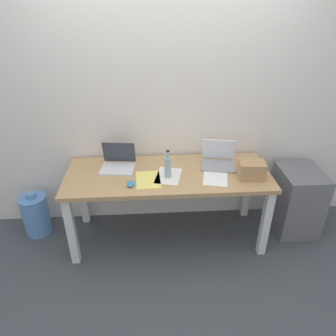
% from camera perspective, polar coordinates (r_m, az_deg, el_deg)
% --- Properties ---
extents(ground_plane, '(8.00, 8.00, 0.00)m').
position_cam_1_polar(ground_plane, '(3.30, 0.00, -12.05)').
color(ground_plane, '#42474C').
extents(back_wall, '(5.20, 0.08, 2.60)m').
position_cam_1_polar(back_wall, '(3.02, -0.52, 12.34)').
color(back_wall, silver).
rests_on(back_wall, ground).
extents(desk, '(1.86, 0.71, 0.74)m').
position_cam_1_polar(desk, '(2.92, 0.00, -2.51)').
color(desk, tan).
rests_on(desk, ground).
extents(laptop_left, '(0.33, 0.29, 0.23)m').
position_cam_1_polar(laptop_left, '(2.96, -9.04, 0.87)').
color(laptop_left, silver).
rests_on(laptop_left, desk).
extents(laptop_right, '(0.35, 0.31, 0.23)m').
position_cam_1_polar(laptop_right, '(3.01, 9.06, 1.42)').
color(laptop_right, gray).
rests_on(laptop_right, desk).
extents(beer_bottle, '(0.06, 0.06, 0.26)m').
position_cam_1_polar(beer_bottle, '(2.75, -0.03, 0.20)').
color(beer_bottle, '#99B7C1').
rests_on(beer_bottle, desk).
extents(computer_mouse, '(0.07, 0.11, 0.03)m').
position_cam_1_polar(computer_mouse, '(2.69, -6.78, -2.85)').
color(computer_mouse, '#338CC6').
rests_on(computer_mouse, desk).
extents(cardboard_box, '(0.24, 0.18, 0.15)m').
position_cam_1_polar(cardboard_box, '(2.86, 14.89, -0.31)').
color(cardboard_box, tan).
rests_on(cardboard_box, desk).
extents(paper_sheet_front_right, '(0.27, 0.33, 0.00)m').
position_cam_1_polar(paper_sheet_front_right, '(2.83, 8.58, -1.63)').
color(paper_sheet_front_right, white).
rests_on(paper_sheet_front_right, desk).
extents(paper_yellow_folder, '(0.22, 0.30, 0.00)m').
position_cam_1_polar(paper_yellow_folder, '(2.77, -3.61, -2.11)').
color(paper_yellow_folder, '#F4E06B').
rests_on(paper_yellow_folder, desk).
extents(paper_sheet_center, '(0.27, 0.34, 0.00)m').
position_cam_1_polar(paper_sheet_center, '(2.82, 0.13, -1.42)').
color(paper_sheet_center, white).
rests_on(paper_sheet_center, desk).
extents(water_cooler_jug, '(0.26, 0.26, 0.47)m').
position_cam_1_polar(water_cooler_jug, '(3.48, -22.81, -7.78)').
color(water_cooler_jug, '#598CC6').
rests_on(water_cooler_jug, ground).
extents(filing_cabinet, '(0.40, 0.48, 0.67)m').
position_cam_1_polar(filing_cabinet, '(3.46, 22.23, -5.42)').
color(filing_cabinet, slate).
rests_on(filing_cabinet, ground).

